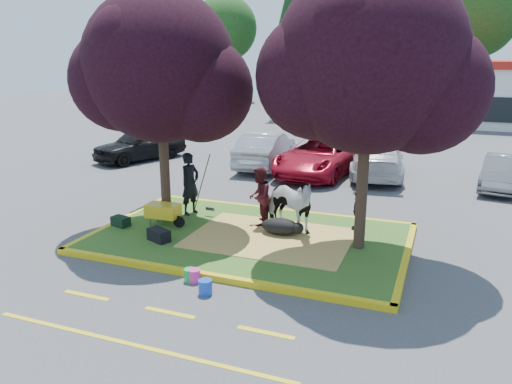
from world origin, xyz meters
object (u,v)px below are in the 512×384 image
(car_black, at_px, (140,144))
(calf, at_px, (280,226))
(bucket_green, at_px, (190,275))
(bucket_pink, at_px, (194,276))
(wheelbarrow, at_px, (163,211))
(handler, at_px, (190,184))
(car_silver, at_px, (266,149))
(cow, at_px, (288,204))
(bucket_blue, at_px, (205,287))

(car_black, bearing_deg, calf, -16.66)
(bucket_green, relative_size, bucket_pink, 1.00)
(calf, relative_size, bucket_pink, 3.61)
(calf, xyz_separation_m, bucket_green, (-1.06, -3.16, -0.23))
(wheelbarrow, height_order, bucket_green, wheelbarrow)
(calf, relative_size, handler, 0.56)
(handler, distance_m, car_silver, 7.62)
(bucket_green, bearing_deg, handler, 117.92)
(calf, bearing_deg, car_silver, 89.95)
(bucket_green, relative_size, car_silver, 0.06)
(car_silver, bearing_deg, cow, 110.02)
(handler, relative_size, car_silver, 0.40)
(wheelbarrow, relative_size, bucket_pink, 5.72)
(bucket_green, relative_size, bucket_blue, 0.91)
(bucket_green, xyz_separation_m, bucket_pink, (0.11, 0.00, 0.00))
(calf, bearing_deg, handler, 143.68)
(bucket_green, distance_m, bucket_pink, 0.11)
(handler, height_order, bucket_green, handler)
(bucket_pink, height_order, car_silver, car_silver)
(handler, xyz_separation_m, wheelbarrow, (-0.20, -1.25, -0.51))
(wheelbarrow, bearing_deg, bucket_blue, -49.68)
(bucket_green, distance_m, car_silver, 11.79)
(calf, height_order, car_black, car_black)
(calf, distance_m, wheelbarrow, 3.38)
(handler, xyz_separation_m, bucket_blue, (2.68, -4.36, -0.94))
(bucket_green, bearing_deg, bucket_blue, -35.96)
(wheelbarrow, distance_m, bucket_pink, 3.61)
(wheelbarrow, xyz_separation_m, car_black, (-6.20, 8.14, 0.18))
(handler, xyz_separation_m, car_black, (-6.40, 6.88, -0.33))
(calf, bearing_deg, wheelbarrow, 165.72)
(bucket_blue, relative_size, car_silver, 0.07)
(bucket_green, bearing_deg, bucket_pink, 0.00)
(calf, distance_m, bucket_pink, 3.31)
(bucket_green, bearing_deg, wheelbarrow, 130.54)
(calf, distance_m, bucket_green, 3.34)
(cow, bearing_deg, bucket_green, -173.86)
(calf, height_order, handler, handler)
(bucket_pink, relative_size, car_black, 0.06)
(calf, height_order, bucket_green, calf)
(bucket_blue, bearing_deg, cow, 81.81)
(cow, bearing_deg, car_black, 77.38)
(car_silver, bearing_deg, handler, 88.59)
(cow, distance_m, wheelbarrow, 3.56)
(car_black, xyz_separation_m, car_silver, (6.06, 0.72, 0.02))
(bucket_green, distance_m, car_black, 13.75)
(bucket_pink, bearing_deg, car_black, 128.48)
(cow, relative_size, car_silver, 0.39)
(wheelbarrow, xyz_separation_m, bucket_blue, (2.88, -3.10, -0.42))
(cow, height_order, bucket_blue, cow)
(handler, height_order, car_black, handler)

